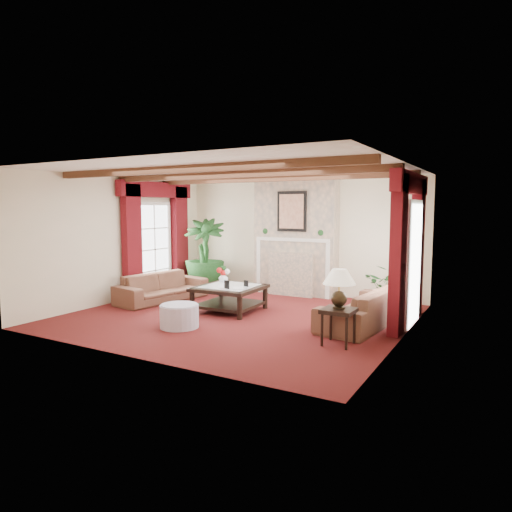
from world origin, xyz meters
The scene contains 23 objects.
floor centered at (0.00, 0.00, 0.00)m, with size 6.00×6.00×0.00m, color #410B10.
ceiling centered at (0.00, 0.00, 2.70)m, with size 6.00×6.00×0.00m, color white.
back_wall centered at (0.00, 2.75, 1.35)m, with size 6.00×0.02×2.70m, color beige.
left_wall centered at (-3.00, 0.00, 1.35)m, with size 0.02×5.50×2.70m, color beige.
right_wall centered at (3.00, 0.00, 1.35)m, with size 0.02×5.50×2.70m, color beige.
ceiling_beams centered at (0.00, 0.00, 2.64)m, with size 6.00×3.00×0.12m, color #3E2113, non-canonical shape.
fireplace centered at (0.00, 2.55, 2.70)m, with size 2.00×0.52×2.70m, color tan, non-canonical shape.
french_door_left centered at (-2.97, 1.00, 2.13)m, with size 0.10×1.10×2.16m, color white, non-canonical shape.
french_door_right centered at (2.97, 1.00, 2.13)m, with size 0.10×1.10×2.16m, color white, non-canonical shape.
curtains_left centered at (-2.86, 1.00, 2.55)m, with size 0.20×2.40×2.55m, color #48090F, non-canonical shape.
curtains_right centered at (2.86, 1.00, 2.55)m, with size 0.20×2.40×2.55m, color #48090F, non-canonical shape.
sofa_left centered at (-2.20, 0.38, 0.40)m, with size 0.93×2.13×0.81m, color #340E17.
sofa_right centered at (2.22, 0.50, 0.43)m, with size 0.87×2.23×0.85m, color #340E17.
potted_palm centered at (-2.21, 1.98, 0.50)m, with size 1.71×2.03×0.99m, color black.
small_plant centered at (2.36, 1.76, 0.36)m, with size 1.05×1.11×0.73m, color black.
coffee_table centered at (-0.39, 0.29, 0.25)m, with size 1.21×1.21×0.49m, color black, non-canonical shape.
side_table centered at (2.24, -0.81, 0.27)m, with size 0.47×0.47×0.55m, color black, non-canonical shape.
ottoman centered at (-0.45, -1.19, 0.19)m, with size 0.66×0.66×0.39m, color #9A91A5.
table_lamp centered at (2.24, -0.81, 0.85)m, with size 0.48×0.48×0.61m, color black, non-canonical shape.
flower_vase centered at (-0.76, 0.63, 0.59)m, with size 0.22×0.23×0.19m, color silver.
book centered at (-0.17, 0.06, 0.63)m, with size 0.18×0.13×0.28m, color black.
photo_frame_a centered at (-0.25, -0.02, 0.58)m, with size 0.13×0.02×0.17m, color black, non-canonical shape.
photo_frame_b centered at (-0.06, 0.37, 0.56)m, with size 0.10×0.02×0.13m, color black, non-canonical shape.
Camera 1 is at (4.43, -7.18, 2.04)m, focal length 32.00 mm.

